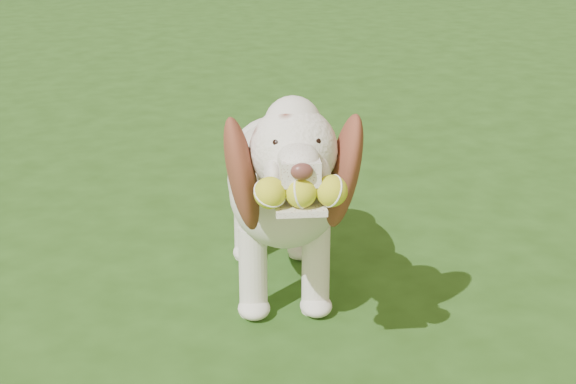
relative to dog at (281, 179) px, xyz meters
name	(u,v)px	position (x,y,z in m)	size (l,w,h in m)	color
ground	(108,264)	(-0.51, 0.56, -0.47)	(80.00, 80.00, 0.00)	#204012
dog	(281,179)	(0.00, 0.00, 0.00)	(0.78, 1.32, 0.88)	silver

